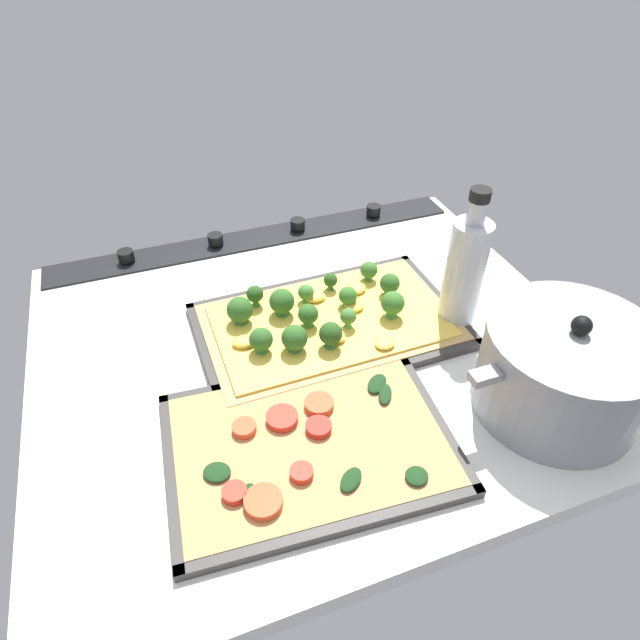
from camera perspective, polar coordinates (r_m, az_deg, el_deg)
ground_plane at (r=82.03cm, az=-0.67°, el=-3.35°), size 80.19×70.27×3.00cm
stove_control_panel at (r=105.17cm, az=-6.54°, el=8.69°), size 76.98×7.00×2.60cm
baking_tray_front at (r=83.40cm, az=0.99°, el=-0.75°), size 39.82×25.26×1.30cm
broccoli_pizza at (r=82.26cm, az=0.47°, el=0.13°), size 37.39×22.83×5.77cm
baking_tray_back at (r=68.27cm, az=-1.14°, el=-12.93°), size 36.01×26.99×1.30cm
veggie_pizza_back at (r=67.58cm, az=-1.36°, el=-12.70°), size 33.45×24.43×1.90cm
cooking_pot at (r=74.77cm, az=24.16°, el=-4.85°), size 27.99×21.21×14.89cm
oil_bottle at (r=81.98cm, az=14.89°, el=4.86°), size 5.70×5.70×22.51cm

